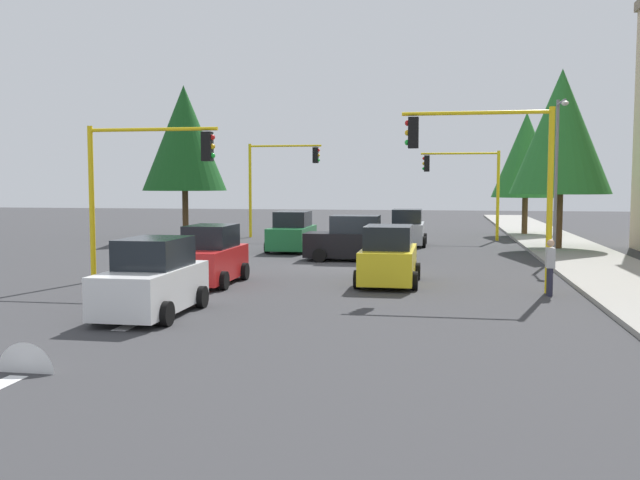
% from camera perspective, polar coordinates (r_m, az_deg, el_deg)
% --- Properties ---
extents(ground_plane, '(120.00, 120.00, 0.00)m').
position_cam_1_polar(ground_plane, '(28.62, 1.27, -2.11)').
color(ground_plane, '#353538').
extents(sidewalk_kerb, '(80.00, 4.00, 0.15)m').
position_cam_1_polar(sidewalk_kerb, '(33.84, 20.48, -1.23)').
color(sidewalk_kerb, gray).
rests_on(sidewalk_kerb, ground).
extents(lane_arrow_near, '(2.40, 1.10, 1.10)m').
position_cam_1_polar(lane_arrow_near, '(18.41, -13.59, -6.01)').
color(lane_arrow_near, silver).
rests_on(lane_arrow_near, ground).
extents(lane_arrow_mid, '(2.40, 1.10, 1.10)m').
position_cam_1_polar(lane_arrow_mid, '(13.27, -24.13, -10.46)').
color(lane_arrow_mid, silver).
rests_on(lane_arrow_mid, ground).
extents(traffic_signal_far_right, '(0.36, 4.59, 5.81)m').
position_cam_1_polar(traffic_signal_far_right, '(43.27, -3.45, 5.62)').
color(traffic_signal_far_right, yellow).
rests_on(traffic_signal_far_right, ground).
extents(traffic_signal_near_right, '(0.36, 4.59, 5.31)m').
position_cam_1_polar(traffic_signal_near_right, '(24.21, -14.30, 5.46)').
color(traffic_signal_near_right, yellow).
rests_on(traffic_signal_near_right, ground).
extents(traffic_signal_far_left, '(0.36, 4.59, 5.27)m').
position_cam_1_polar(traffic_signal_far_left, '(42.12, 11.81, 5.07)').
color(traffic_signal_far_left, yellow).
rests_on(traffic_signal_far_left, ground).
extents(traffic_signal_near_left, '(0.36, 4.59, 5.67)m').
position_cam_1_polar(traffic_signal_near_left, '(22.15, 13.69, 6.19)').
color(traffic_signal_near_left, yellow).
rests_on(traffic_signal_near_left, ground).
extents(street_lamp_curbside, '(2.15, 0.28, 7.00)m').
position_cam_1_polar(street_lamp_curbside, '(32.10, 18.86, 6.15)').
color(street_lamp_curbside, slate).
rests_on(street_lamp_curbside, ground).
extents(tree_roadside_mid, '(4.89, 4.89, 8.96)m').
position_cam_1_polar(tree_roadside_mid, '(36.64, 19.10, 8.35)').
color(tree_roadside_mid, brown).
rests_on(tree_roadside_mid, ground).
extents(tree_opposite_side, '(5.01, 5.01, 9.20)m').
position_cam_1_polar(tree_opposite_side, '(42.99, -11.03, 8.16)').
color(tree_opposite_side, brown).
rests_on(tree_opposite_side, ground).
extents(tree_roadside_far, '(4.29, 4.29, 7.84)m').
position_cam_1_polar(tree_roadside_far, '(46.43, 16.49, 6.66)').
color(tree_roadside_far, brown).
rests_on(tree_roadside_far, ground).
extents(car_red, '(3.82, 1.93, 1.98)m').
position_cam_1_polar(car_red, '(23.64, -8.96, -1.41)').
color(car_red, red).
rests_on(car_red, ground).
extents(car_black, '(2.06, 3.97, 1.98)m').
position_cam_1_polar(car_black, '(30.44, 2.63, -0.01)').
color(car_black, black).
rests_on(car_black, ground).
extents(car_white, '(3.98, 1.98, 1.98)m').
position_cam_1_polar(car_white, '(18.35, -13.51, -3.22)').
color(car_white, white).
rests_on(car_white, ground).
extents(car_silver, '(3.79, 2.06, 1.98)m').
position_cam_1_polar(car_silver, '(38.06, 7.14, 0.90)').
color(car_silver, '#B2B5BA').
rests_on(car_silver, ground).
extents(car_yellow, '(3.96, 2.03, 1.98)m').
position_cam_1_polar(car_yellow, '(23.39, 5.63, -1.44)').
color(car_yellow, yellow).
rests_on(car_yellow, ground).
extents(car_green, '(3.98, 2.11, 1.98)m').
position_cam_1_polar(car_green, '(34.68, -2.29, 0.57)').
color(car_green, '#1E7238').
rests_on(car_green, ground).
extents(pedestrian_crossing, '(0.40, 0.24, 1.70)m').
position_cam_1_polar(pedestrian_crossing, '(21.99, 18.28, -2.01)').
color(pedestrian_crossing, '#262638').
rests_on(pedestrian_crossing, ground).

